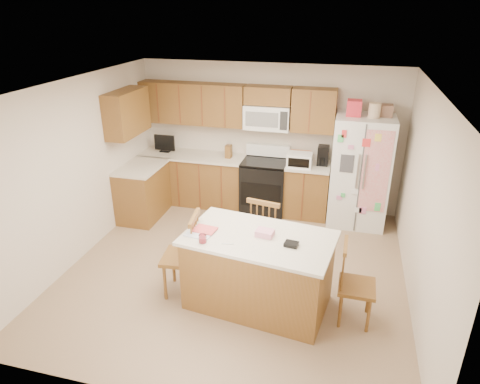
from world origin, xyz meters
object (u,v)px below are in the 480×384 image
(stove, at_px, (264,185))
(windsor_chair_right, at_px, (355,286))
(windsor_chair_back, at_px, (267,235))
(island, at_px, (258,270))
(windsor_chair_left, at_px, (183,256))
(refrigerator, at_px, (360,170))

(stove, distance_m, windsor_chair_right, 3.02)
(stove, relative_size, windsor_chair_back, 1.04)
(island, bearing_deg, windsor_chair_right, -0.92)
(windsor_chair_left, xyz_separation_m, windsor_chair_back, (0.89, 0.79, -0.00))
(windsor_chair_right, bearing_deg, stove, 121.09)
(windsor_chair_right, bearing_deg, refrigerator, 89.80)
(windsor_chair_left, bearing_deg, island, 0.24)
(stove, bearing_deg, refrigerator, -2.30)
(stove, distance_m, island, 2.61)
(windsor_chair_back, height_order, windsor_chair_right, windsor_chair_back)
(island, height_order, windsor_chair_left, windsor_chair_left)
(refrigerator, bearing_deg, stove, 177.70)
(refrigerator, bearing_deg, windsor_chair_right, -90.20)
(island, xyz_separation_m, windsor_chair_left, (-0.95, -0.00, 0.04))
(stove, height_order, windsor_chair_left, stove)
(refrigerator, xyz_separation_m, windsor_chair_left, (-2.07, -2.51, -0.41))
(refrigerator, height_order, island, refrigerator)
(windsor_chair_back, bearing_deg, refrigerator, 55.64)
(windsor_chair_back, bearing_deg, windsor_chair_left, -138.46)
(windsor_chair_left, height_order, windsor_chair_right, windsor_chair_left)
(stove, height_order, refrigerator, refrigerator)
(island, xyz_separation_m, windsor_chair_right, (1.11, -0.02, -0.00))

